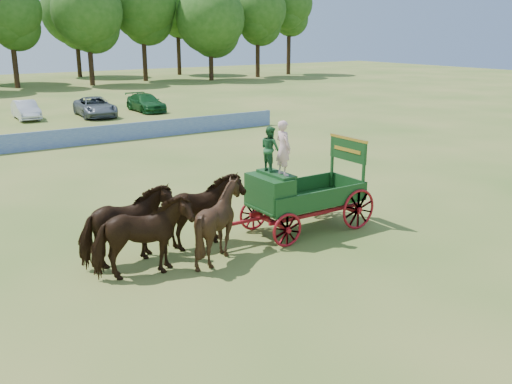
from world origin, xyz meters
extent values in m
plane|color=olive|center=(0.00, 0.00, 0.00)|extent=(160.00, 160.00, 0.00)
imported|color=#321F0D|center=(-5.90, -1.42, 1.13)|extent=(2.84, 1.63, 2.27)
imported|color=#321F0D|center=(-5.90, -0.32, 1.13)|extent=(2.76, 1.41, 2.27)
imported|color=#321F0D|center=(-3.50, -1.42, 1.14)|extent=(2.33, 2.14, 2.27)
imported|color=#321F0D|center=(-3.50, -0.32, 1.13)|extent=(2.79, 1.49, 2.27)
cube|color=maroon|center=(-1.30, -0.87, 0.60)|extent=(0.12, 2.00, 0.12)
cube|color=maroon|center=(1.70, -0.87, 0.60)|extent=(0.12, 2.00, 0.12)
cube|color=maroon|center=(0.20, -1.42, 0.72)|extent=(3.80, 0.10, 0.12)
cube|color=maroon|center=(0.20, -0.32, 0.72)|extent=(3.80, 0.10, 0.12)
cube|color=maroon|center=(-2.20, -0.87, 0.75)|extent=(2.80, 0.09, 0.09)
cube|color=#1A4818|center=(0.20, -0.87, 1.00)|extent=(3.80, 1.80, 0.10)
cube|color=#1A4818|center=(0.20, -1.75, 1.30)|extent=(3.80, 0.06, 0.55)
cube|color=#1A4818|center=(0.20, 0.01, 1.30)|extent=(3.80, 0.06, 0.55)
cube|color=#1A4818|center=(2.08, -0.87, 1.30)|extent=(0.06, 1.80, 0.55)
cube|color=#1A4818|center=(-1.30, -0.87, 1.55)|extent=(0.85, 1.70, 1.05)
cube|color=#1A4818|center=(-1.05, -0.87, 2.12)|extent=(0.55, 1.50, 0.08)
cube|color=#1A4818|center=(-1.68, -0.87, 1.35)|extent=(0.10, 1.60, 0.65)
cube|color=#1A4818|center=(-1.50, -0.87, 1.05)|extent=(0.55, 1.60, 0.06)
cube|color=#1A4818|center=(2.00, -1.67, 1.95)|extent=(0.08, 0.08, 1.80)
cube|color=#1A4818|center=(2.00, -0.07, 1.95)|extent=(0.08, 0.08, 1.80)
cube|color=#1A4818|center=(2.00, -0.87, 2.55)|extent=(0.07, 1.75, 0.75)
cube|color=gold|center=(2.00, -0.87, 2.95)|extent=(0.08, 1.80, 0.09)
cube|color=gold|center=(1.96, -0.87, 2.55)|extent=(0.02, 1.30, 0.12)
torus|color=maroon|center=(-1.30, -1.82, 0.55)|extent=(1.09, 0.09, 1.09)
torus|color=maroon|center=(-1.30, 0.08, 0.55)|extent=(1.09, 0.09, 1.09)
torus|color=maroon|center=(1.70, -1.82, 0.70)|extent=(1.39, 0.09, 1.39)
torus|color=maroon|center=(1.70, 0.08, 0.70)|extent=(1.39, 0.09, 1.39)
imported|color=beige|center=(-1.05, -1.22, 3.02)|extent=(0.41, 0.63, 1.71)
imported|color=#235F31|center=(-1.05, -0.52, 2.88)|extent=(0.54, 0.70, 1.44)
cube|color=#1E42A3|center=(-1.00, 18.00, 0.53)|extent=(26.00, 0.08, 1.05)
imported|color=silver|center=(-1.82, 30.41, 0.71)|extent=(1.63, 4.33, 1.41)
imported|color=slate|center=(3.03, 28.96, 0.76)|extent=(3.00, 5.65, 1.51)
imported|color=#144C1E|center=(7.50, 29.50, 0.72)|extent=(2.03, 4.95, 1.43)
cylinder|color=#382314|center=(3.04, 56.56, 2.35)|extent=(0.60, 0.60, 4.70)
sphere|color=#214E14|center=(3.04, 56.56, 8.65)|extent=(7.13, 7.13, 7.13)
cylinder|color=#382314|center=(11.44, 54.95, 2.36)|extent=(0.60, 0.60, 4.73)
sphere|color=#214E14|center=(11.44, 54.95, 8.71)|extent=(8.34, 8.34, 8.34)
cylinder|color=#382314|center=(19.42, 57.23, 2.71)|extent=(0.60, 0.60, 5.43)
sphere|color=#214E14|center=(19.42, 57.23, 10.00)|extent=(8.95, 8.95, 8.95)
cylinder|color=#382314|center=(27.25, 53.30, 2.16)|extent=(0.60, 0.60, 4.32)
sphere|color=#214E14|center=(27.25, 53.30, 7.96)|extent=(9.09, 9.09, 9.09)
cylinder|color=#382314|center=(35.48, 54.28, 2.51)|extent=(0.60, 0.60, 5.03)
sphere|color=#214E14|center=(35.48, 54.28, 9.26)|extent=(7.99, 7.99, 7.99)
cylinder|color=#382314|center=(42.32, 56.02, 2.81)|extent=(0.60, 0.60, 5.62)
sphere|color=#214E14|center=(42.32, 56.02, 10.34)|extent=(6.90, 6.90, 6.90)
cylinder|color=#382314|center=(14.23, 68.87, 2.47)|extent=(0.60, 0.60, 4.94)
sphere|color=#214E14|center=(14.23, 68.87, 9.11)|extent=(9.39, 9.39, 9.39)
cylinder|color=#382314|center=(28.08, 64.57, 2.81)|extent=(0.60, 0.60, 5.61)
sphere|color=#214E14|center=(28.08, 64.57, 10.34)|extent=(7.71, 7.71, 7.71)
camera|label=1|loc=(-11.39, -15.11, 6.52)|focal=40.00mm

